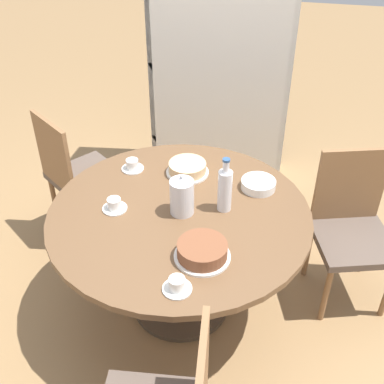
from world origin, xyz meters
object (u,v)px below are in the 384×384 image
chair_a (352,226)px  cake_main (202,251)px  chair_b (76,173)px  water_bottle (225,189)px  cup_b (132,165)px  bookshelf (219,68)px  coffee_pot (182,195)px  cup_c (114,205)px  cake_second (187,168)px  cup_a (177,285)px

chair_a → cake_main: (-0.74, -0.66, 0.26)m
chair_b → water_bottle: size_ratio=2.99×
chair_b → cup_b: size_ratio=7.03×
chair_b → bookshelf: 1.33m
cup_b → coffee_pot: bearing=-41.2°
cup_b → cup_c: same height
cup_c → cake_main: bearing=-26.5°
bookshelf → coffee_pot: (0.07, -1.53, -0.07)m
coffee_pot → cup_c: bearing=-171.4°
cake_main → coffee_pot: bearing=118.3°
chair_b → cake_second: (0.79, -0.18, 0.26)m
water_bottle → cake_second: (-0.26, 0.28, -0.09)m
chair_a → cup_a: size_ratio=7.03×
bookshelf → cake_main: size_ratio=7.04×
chair_b → cake_main: size_ratio=3.47×
cake_second → cup_a: size_ratio=1.89×
water_bottle → cup_c: 0.58m
chair_b → water_bottle: 1.20m
cake_main → cup_b: 0.83m
chair_b → cake_main: bearing=176.8°
chair_a → cup_a: chair_a is taller
bookshelf → coffee_pot: bookshelf is taller
chair_a → cup_c: bearing=-179.2°
water_bottle → cup_b: size_ratio=2.36×
cup_c → chair_b: bearing=130.5°
bookshelf → cup_a: (0.17, -2.05, -0.15)m
coffee_pot → cup_b: bearing=138.8°
coffee_pot → cake_second: coffee_pot is taller
coffee_pot → water_bottle: (0.21, 0.07, 0.02)m
water_bottle → cup_c: (-0.55, -0.12, -0.10)m
coffee_pot → cup_c: (-0.35, -0.05, -0.08)m
chair_b → water_bottle: (1.05, -0.46, 0.35)m
cup_c → bookshelf: bearing=80.1°
chair_a → chair_b: (-1.75, 0.18, 0.00)m
chair_a → cup_b: 1.30m
coffee_pot → cup_b: 0.50m
chair_b → coffee_pot: 1.05m
chair_a → coffee_pot: size_ratio=3.96×
cake_main → cup_c: 0.57m
chair_b → coffee_pot: size_ratio=3.96×
coffee_pot → water_bottle: bearing=18.9°
cup_a → cup_c: same height
cup_a → bookshelf: bearing=94.7°
cup_c → coffee_pot: bearing=8.6°
cup_a → cup_b: bearing=119.1°
coffee_pot → water_bottle: size_ratio=0.75×
chair_a → bookshelf: 1.58m
water_bottle → chair_b: bearing=156.4°
cake_main → cup_a: (-0.07, -0.22, -0.01)m
chair_a → cup_c: (-1.25, -0.40, 0.25)m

